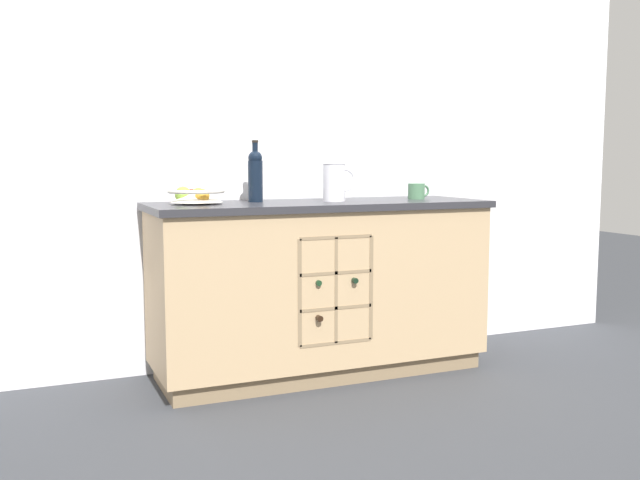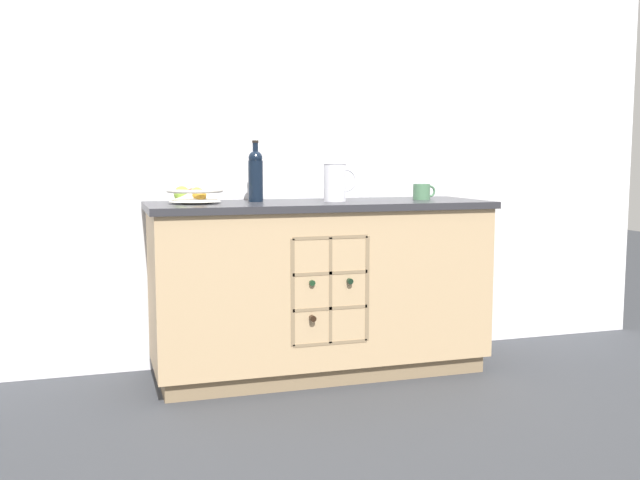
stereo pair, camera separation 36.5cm
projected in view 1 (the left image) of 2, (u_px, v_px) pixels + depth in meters
name	position (u px, v px, depth m)	size (l,w,h in m)	color
ground_plane	(320.00, 372.00, 3.76)	(14.00, 14.00, 0.00)	#383A3F
back_wall	(295.00, 131.00, 3.93)	(4.40, 0.06, 2.55)	white
kitchen_island	(320.00, 287.00, 3.70)	(1.75, 0.61, 0.90)	#8B7354
fruit_bowl	(196.00, 195.00, 3.44)	(0.28, 0.28, 0.09)	silver
white_pitcher	(335.00, 181.00, 3.68)	(0.18, 0.12, 0.20)	white
ceramic_mug	(417.00, 191.00, 3.89)	(0.13, 0.09, 0.09)	#4C7A56
standing_wine_bottle	(255.00, 174.00, 3.61)	(0.08, 0.08, 0.31)	black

